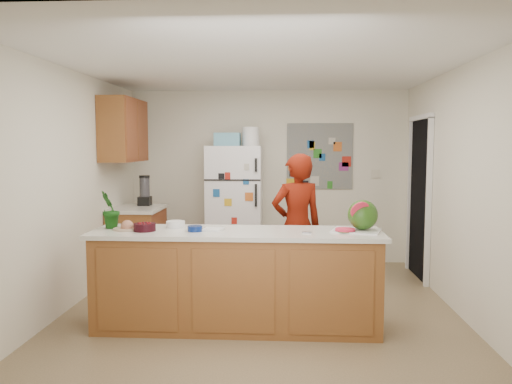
# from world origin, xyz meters

# --- Properties ---
(floor) EXTENTS (4.00, 4.50, 0.02)m
(floor) POSITION_xyz_m (0.00, 0.00, -0.01)
(floor) COLOR brown
(floor) RESTS_ON ground
(wall_back) EXTENTS (4.00, 0.02, 2.50)m
(wall_back) POSITION_xyz_m (0.00, 2.26, 1.25)
(wall_back) COLOR beige
(wall_back) RESTS_ON ground
(wall_left) EXTENTS (0.02, 4.50, 2.50)m
(wall_left) POSITION_xyz_m (-2.01, 0.00, 1.25)
(wall_left) COLOR beige
(wall_left) RESTS_ON ground
(wall_right) EXTENTS (0.02, 4.50, 2.50)m
(wall_right) POSITION_xyz_m (2.01, 0.00, 1.25)
(wall_right) COLOR beige
(wall_right) RESTS_ON ground
(ceiling) EXTENTS (4.00, 4.50, 0.02)m
(ceiling) POSITION_xyz_m (0.00, 0.00, 2.51)
(ceiling) COLOR white
(ceiling) RESTS_ON wall_back
(doorway) EXTENTS (0.03, 0.85, 2.04)m
(doorway) POSITION_xyz_m (1.99, 1.45, 1.02)
(doorway) COLOR black
(doorway) RESTS_ON ground
(peninsula_base) EXTENTS (2.60, 0.62, 0.88)m
(peninsula_base) POSITION_xyz_m (-0.20, -0.50, 0.44)
(peninsula_base) COLOR brown
(peninsula_base) RESTS_ON floor
(peninsula_top) EXTENTS (2.68, 0.70, 0.04)m
(peninsula_top) POSITION_xyz_m (-0.20, -0.50, 0.90)
(peninsula_top) COLOR silver
(peninsula_top) RESTS_ON peninsula_base
(side_counter_base) EXTENTS (0.60, 0.80, 0.86)m
(side_counter_base) POSITION_xyz_m (-1.69, 1.35, 0.43)
(side_counter_base) COLOR brown
(side_counter_base) RESTS_ON floor
(side_counter_top) EXTENTS (0.64, 0.84, 0.04)m
(side_counter_top) POSITION_xyz_m (-1.69, 1.35, 0.88)
(side_counter_top) COLOR silver
(side_counter_top) RESTS_ON side_counter_base
(upper_cabinets) EXTENTS (0.35, 1.00, 0.80)m
(upper_cabinets) POSITION_xyz_m (-1.82, 1.30, 1.90)
(upper_cabinets) COLOR brown
(upper_cabinets) RESTS_ON wall_left
(refrigerator) EXTENTS (0.75, 0.70, 1.70)m
(refrigerator) POSITION_xyz_m (-0.45, 1.88, 0.85)
(refrigerator) COLOR silver
(refrigerator) RESTS_ON floor
(fridge_top_bin) EXTENTS (0.35, 0.28, 0.18)m
(fridge_top_bin) POSITION_xyz_m (-0.55, 1.88, 1.79)
(fridge_top_bin) COLOR #5999B2
(fridge_top_bin) RESTS_ON refrigerator
(photo_collage) EXTENTS (0.95, 0.01, 0.95)m
(photo_collage) POSITION_xyz_m (0.75, 2.24, 1.55)
(photo_collage) COLOR slate
(photo_collage) RESTS_ON wall_back
(person) EXTENTS (0.68, 0.56, 1.62)m
(person) POSITION_xyz_m (0.38, 0.50, 0.81)
(person) COLOR #641306
(person) RESTS_ON floor
(blender_appliance) EXTENTS (0.13, 0.13, 0.38)m
(blender_appliance) POSITION_xyz_m (-1.64, 1.56, 1.09)
(blender_appliance) COLOR black
(blender_appliance) RESTS_ON side_counter_top
(cutting_board) EXTENTS (0.50, 0.43, 0.01)m
(cutting_board) POSITION_xyz_m (0.90, -0.47, 0.93)
(cutting_board) COLOR white
(cutting_board) RESTS_ON peninsula_top
(watermelon) EXTENTS (0.27, 0.27, 0.27)m
(watermelon) POSITION_xyz_m (0.96, -0.45, 1.07)
(watermelon) COLOR #295F10
(watermelon) RESTS_ON cutting_board
(watermelon_slice) EXTENTS (0.18, 0.18, 0.02)m
(watermelon_slice) POSITION_xyz_m (0.79, -0.52, 0.94)
(watermelon_slice) COLOR red
(watermelon_slice) RESTS_ON cutting_board
(cherry_bowl) EXTENTS (0.23, 0.23, 0.07)m
(cherry_bowl) POSITION_xyz_m (-1.04, -0.56, 0.96)
(cherry_bowl) COLOR black
(cherry_bowl) RESTS_ON peninsula_top
(white_bowl) EXTENTS (0.22, 0.22, 0.06)m
(white_bowl) POSITION_xyz_m (-0.80, -0.34, 0.95)
(white_bowl) COLOR white
(white_bowl) RESTS_ON peninsula_top
(cobalt_bowl) EXTENTS (0.15, 0.15, 0.05)m
(cobalt_bowl) POSITION_xyz_m (-0.58, -0.55, 0.95)
(cobalt_bowl) COLOR navy
(cobalt_bowl) RESTS_ON peninsula_top
(plate) EXTENTS (0.28, 0.28, 0.02)m
(plate) POSITION_xyz_m (-1.23, -0.50, 0.93)
(plate) COLOR beige
(plate) RESTS_ON peninsula_top
(paper_towel) EXTENTS (0.20, 0.18, 0.02)m
(paper_towel) POSITION_xyz_m (-0.42, -0.50, 0.93)
(paper_towel) COLOR white
(paper_towel) RESTS_ON peninsula_top
(keys) EXTENTS (0.09, 0.05, 0.01)m
(keys) POSITION_xyz_m (0.44, -0.60, 0.93)
(keys) COLOR gray
(keys) RESTS_ON peninsula_top
(potted_plant) EXTENTS (0.17, 0.20, 0.36)m
(potted_plant) POSITION_xyz_m (-1.40, -0.45, 1.10)
(potted_plant) COLOR #174512
(potted_plant) RESTS_ON peninsula_top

